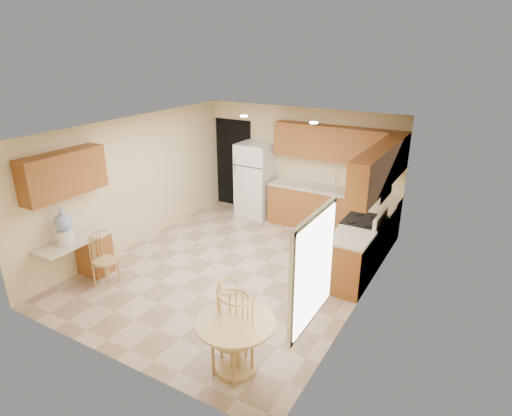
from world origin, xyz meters
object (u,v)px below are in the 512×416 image
Objects in this scene: chair_table_b at (227,334)px; chair_desk at (100,256)px; stove at (362,243)px; water_crock at (64,228)px; dining_table at (236,338)px; chair_table_a at (229,317)px; refrigerator at (255,180)px.

chair_table_b reaches higher than chair_desk.
stove is 4.97m from water_crock.
dining_table is 3.46m from water_crock.
chair_desk is at bearing 169.46° from dining_table.
chair_desk is at bearing -141.58° from stove.
stove is 3.23m from chair_table_a.
water_crock reaches higher than dining_table.
refrigerator reaches higher than water_crock.
chair_desk is 1.52× the size of water_crock.
stove is 1.88× the size of water_crock.
chair_desk is at bearing 27.66° from water_crock.
chair_table_b is 3.04m from chair_desk.
refrigerator reaches higher than chair_table_b.
chair_table_a is at bearing 141.78° from dining_table.
chair_table_b is at bearing -8.18° from water_crock.
refrigerator is at bearing 159.10° from chair_desk.
refrigerator is 1.91× the size of chair_desk.
chair_table_a is at bearing -63.78° from refrigerator.
dining_table is 1.64× the size of water_crock.
refrigerator is 5.26m from chair_table_b.
water_crock is (-3.92, -2.99, 0.56)m from stove.
chair_desk is at bearing -5.15° from chair_table_b.
chair_table_b is at bearing -90.00° from dining_table.
refrigerator is 4.34m from water_crock.
water_crock is at bearing 174.74° from dining_table.
chair_table_b is at bearing 63.89° from chair_desk.
chair_table_a is 3.23m from water_crock.
chair_table_b is (-0.52, -3.48, 0.17)m from stove.
stove is 4.44m from chair_desk.
chair_desk is (-2.95, 0.55, 0.08)m from dining_table.
water_crock reaches higher than chair_desk.
refrigerator reaches higher than chair_desk.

